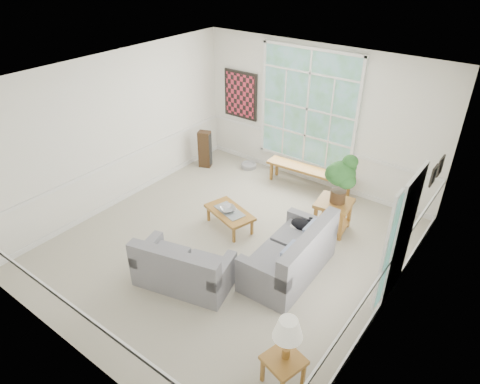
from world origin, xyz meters
name	(u,v)px	position (x,y,z in m)	size (l,w,h in m)	color
floor	(229,245)	(0.00, 0.00, -0.01)	(5.50, 6.00, 0.01)	#A8A18E
ceiling	(226,79)	(0.00, 0.00, 3.00)	(5.50, 6.00, 0.02)	white
wall_back	(316,117)	(0.00, 3.00, 1.50)	(5.50, 0.02, 3.00)	white
wall_front	(64,272)	(0.00, -3.00, 1.50)	(5.50, 0.02, 3.00)	white
wall_left	(117,131)	(-2.75, 0.00, 1.50)	(0.02, 6.00, 3.00)	white
wall_right	(396,232)	(2.75, 0.00, 1.50)	(0.02, 6.00, 3.00)	white
window_back	(307,109)	(-0.20, 2.96, 1.65)	(2.30, 0.08, 2.40)	white
entry_door	(402,237)	(2.71, 0.60, 1.05)	(0.08, 0.90, 2.10)	white
door_sidelight	(387,254)	(2.71, -0.03, 1.15)	(0.08, 0.26, 1.90)	white
wall_art	(240,95)	(-1.95, 2.95, 1.60)	(0.90, 0.06, 1.10)	maroon
wall_frame_near	(433,175)	(2.71, 1.75, 1.55)	(0.04, 0.26, 0.32)	black
wall_frame_far	(440,166)	(2.71, 2.15, 1.55)	(0.04, 0.26, 0.32)	black
loveseat_right	(289,249)	(1.21, 0.02, 0.47)	(0.89, 1.72, 0.93)	slate
loveseat_front	(184,263)	(0.03, -1.17, 0.40)	(1.49, 0.77, 0.81)	slate
coffee_table	(230,219)	(-0.33, 0.44, 0.18)	(0.97, 0.53, 0.36)	#915F25
pewter_bowl	(228,209)	(-0.35, 0.43, 0.41)	(0.34, 0.34, 0.08)	#9A9A9F
window_bench	(309,178)	(0.14, 2.65, 0.23)	(1.94, 0.38, 0.45)	#915F25
end_table	(333,216)	(1.25, 1.53, 0.31)	(0.62, 0.62, 0.62)	#915F25
houseplant	(340,179)	(1.29, 1.56, 1.09)	(0.55, 0.55, 0.95)	#265A23
side_table	(283,371)	(2.23, -1.77, 0.22)	(0.44, 0.44, 0.45)	#915F25
table_lamp	(287,339)	(2.23, -1.73, 0.76)	(0.36, 0.36, 0.62)	white
pet_bed	(249,165)	(-1.46, 2.64, 0.06)	(0.38, 0.38, 0.11)	gray
floor_speaker	(205,149)	(-2.34, 2.08, 0.44)	(0.27, 0.22, 0.88)	#392514
cat	(302,224)	(1.09, 0.62, 0.57)	(0.39, 0.27, 0.18)	black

